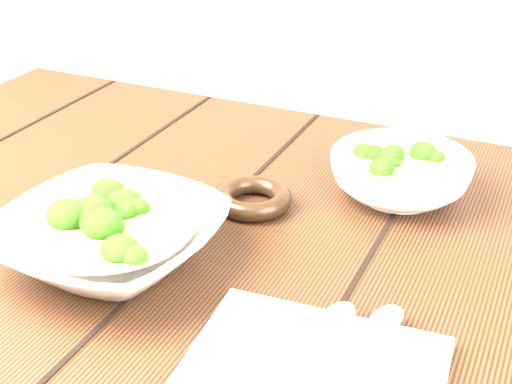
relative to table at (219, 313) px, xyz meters
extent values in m
cube|color=#331B0E|center=(0.00, 0.00, 0.10)|extent=(1.20, 0.80, 0.04)
cube|color=#331B0E|center=(-0.54, 0.34, -0.28)|extent=(0.07, 0.07, 0.71)
imported|color=silver|center=(-0.08, -0.10, 0.15)|extent=(0.25, 0.25, 0.06)
cylinder|color=olive|center=(-0.08, -0.10, 0.17)|extent=(0.19, 0.19, 0.00)
ellipsoid|color=#337219|center=(-0.05, -0.10, 0.17)|extent=(0.04, 0.04, 0.03)
ellipsoid|color=#337219|center=(-0.06, -0.07, 0.17)|extent=(0.04, 0.04, 0.03)
ellipsoid|color=#337219|center=(-0.10, -0.06, 0.17)|extent=(0.04, 0.04, 0.03)
ellipsoid|color=#337219|center=(-0.10, -0.10, 0.17)|extent=(0.04, 0.04, 0.03)
ellipsoid|color=#337219|center=(-0.11, -0.13, 0.17)|extent=(0.04, 0.04, 0.03)
ellipsoid|color=#337219|center=(-0.07, -0.16, 0.17)|extent=(0.04, 0.04, 0.03)
ellipsoid|color=#337219|center=(-0.05, -0.12, 0.17)|extent=(0.04, 0.04, 0.03)
imported|color=silver|center=(0.17, 0.18, 0.15)|extent=(0.18, 0.18, 0.06)
cylinder|color=olive|center=(0.17, 0.18, 0.17)|extent=(0.14, 0.14, 0.00)
ellipsoid|color=#337219|center=(0.19, 0.18, 0.17)|extent=(0.03, 0.03, 0.03)
ellipsoid|color=#337219|center=(0.19, 0.21, 0.17)|extent=(0.03, 0.03, 0.03)
ellipsoid|color=#337219|center=(0.16, 0.22, 0.17)|extent=(0.03, 0.03, 0.03)
ellipsoid|color=#337219|center=(0.15, 0.19, 0.17)|extent=(0.03, 0.03, 0.03)
ellipsoid|color=#337219|center=(0.14, 0.17, 0.17)|extent=(0.03, 0.03, 0.03)
ellipsoid|color=#337219|center=(0.15, 0.14, 0.17)|extent=(0.03, 0.03, 0.03)
ellipsoid|color=#337219|center=(0.18, 0.16, 0.17)|extent=(0.03, 0.03, 0.03)
ellipsoid|color=#337219|center=(0.20, 0.16, 0.17)|extent=(0.03, 0.03, 0.03)
torus|color=black|center=(0.01, 0.07, 0.13)|extent=(0.10, 0.10, 0.02)
cube|color=beige|center=(0.19, -0.19, 0.13)|extent=(0.23, 0.20, 0.01)
cylinder|color=#A5A092|center=(0.18, -0.20, 0.14)|extent=(0.03, 0.14, 0.01)
ellipsoid|color=#A5A092|center=(0.19, -0.11, 0.13)|extent=(0.04, 0.06, 0.01)
cylinder|color=#A5A092|center=(0.22, -0.18, 0.14)|extent=(0.03, 0.14, 0.01)
ellipsoid|color=#A5A092|center=(0.23, -0.10, 0.13)|extent=(0.04, 0.06, 0.01)
camera|label=1|loc=(0.34, -0.63, 0.56)|focal=50.00mm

